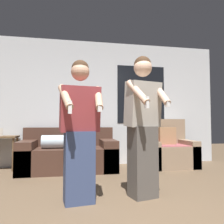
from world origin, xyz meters
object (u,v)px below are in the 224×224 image
armchair (167,150)px  person_left (80,130)px  couch (69,154)px  side_table (6,143)px  person_right (143,124)px

armchair → person_left: bearing=-136.0°
couch → side_table: (-1.20, 0.24, 0.22)m
armchair → couch: bearing=-178.5°
armchair → person_left: size_ratio=0.62×
side_table → person_left: bearing=-56.1°
armchair → person_left: (-1.89, -1.82, 0.49)m
side_table → person_right: (2.12, -1.95, 0.37)m
armchair → person_right: (-1.11, -1.77, 0.56)m
side_table → person_left: person_left is taller
person_left → couch: bearing=94.6°
couch → person_right: (0.91, -1.71, 0.59)m
couch → person_right: 2.03m
armchair → side_table: bearing=176.7°
person_left → person_right: person_right is taller
person_left → person_right: 0.78m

